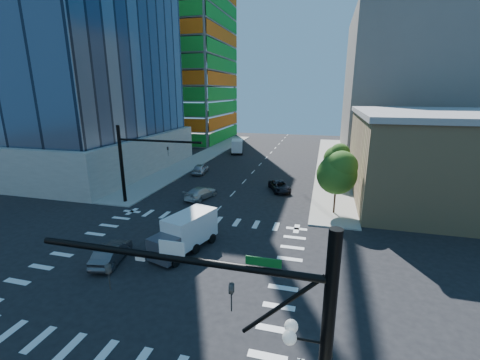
% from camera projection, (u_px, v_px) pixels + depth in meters
% --- Properties ---
extents(ground, '(160.00, 160.00, 0.00)m').
position_uv_depth(ground, '(168.00, 263.00, 24.74)').
color(ground, black).
rests_on(ground, ground).
extents(road_markings, '(20.00, 20.00, 0.01)m').
position_uv_depth(road_markings, '(168.00, 263.00, 24.73)').
color(road_markings, silver).
rests_on(road_markings, ground).
extents(sidewalk_ne, '(5.00, 60.00, 0.15)m').
position_uv_depth(sidewalk_ne, '(331.00, 163.00, 58.90)').
color(sidewalk_ne, gray).
rests_on(sidewalk_ne, ground).
extents(sidewalk_nw, '(5.00, 60.00, 0.15)m').
position_uv_depth(sidewalk_nw, '(204.00, 156.00, 65.07)').
color(sidewalk_nw, gray).
rests_on(sidewalk_nw, ground).
extents(construction_building, '(25.16, 34.50, 70.60)m').
position_uv_depth(construction_building, '(177.00, 44.00, 82.64)').
color(construction_building, gray).
rests_on(construction_building, ground).
extents(commercial_building, '(20.50, 22.50, 10.60)m').
position_uv_depth(commercial_building, '(446.00, 157.00, 37.65)').
color(commercial_building, tan).
rests_on(commercial_building, ground).
extents(bg_building_ne, '(24.00, 30.00, 28.00)m').
position_uv_depth(bg_building_ne, '(409.00, 85.00, 65.59)').
color(bg_building_ne, '#67615D').
rests_on(bg_building_ne, ground).
extents(signal_mast_se, '(10.51, 2.48, 9.00)m').
position_uv_depth(signal_mast_se, '(296.00, 347.00, 10.07)').
color(signal_mast_se, black).
rests_on(signal_mast_se, sidewalk_se).
extents(signal_mast_nw, '(10.20, 0.40, 9.00)m').
position_uv_depth(signal_mast_nw, '(132.00, 158.00, 36.45)').
color(signal_mast_nw, black).
rests_on(signal_mast_nw, sidewalk_nw).
extents(tree_south, '(4.16, 4.16, 6.82)m').
position_uv_depth(tree_south, '(338.00, 172.00, 33.32)').
color(tree_south, '#382316').
rests_on(tree_south, sidewalk_ne).
extents(tree_north, '(3.54, 3.52, 5.78)m').
position_uv_depth(tree_north, '(337.00, 157.00, 44.62)').
color(tree_north, '#382316').
rests_on(tree_north, sidewalk_ne).
extents(car_nb_far, '(3.88, 5.22, 1.32)m').
position_uv_depth(car_nb_far, '(280.00, 186.00, 42.44)').
color(car_nb_far, black).
rests_on(car_nb_far, ground).
extents(car_sb_near, '(3.26, 5.29, 1.43)m').
position_uv_depth(car_sb_near, '(201.00, 193.00, 39.53)').
color(car_sb_near, silver).
rests_on(car_sb_near, ground).
extents(car_sb_mid, '(2.28, 4.77, 1.57)m').
position_uv_depth(car_sb_mid, '(200.00, 169.00, 51.58)').
color(car_sb_mid, '#B4B6BD').
rests_on(car_sb_mid, ground).
extents(car_sb_cross, '(2.41, 4.73, 1.49)m').
position_uv_depth(car_sb_cross, '(111.00, 253.00, 24.73)').
color(car_sb_cross, '#424246').
rests_on(car_sb_cross, ground).
extents(box_truck_near, '(3.98, 6.19, 3.01)m').
position_uv_depth(box_truck_near, '(183.00, 237.00, 26.19)').
color(box_truck_near, black).
rests_on(box_truck_near, ground).
extents(box_truck_far, '(3.66, 6.01, 2.94)m').
position_uv_depth(box_truck_far, '(237.00, 147.00, 68.64)').
color(box_truck_far, black).
rests_on(box_truck_far, ground).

